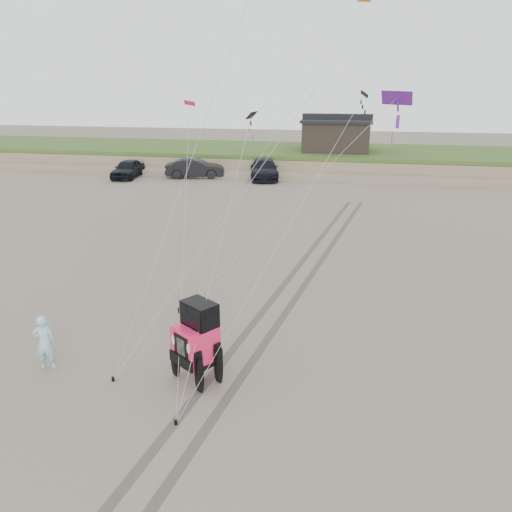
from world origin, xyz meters
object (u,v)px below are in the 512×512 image
object	(u,v)px
truck_b	(195,168)
truck_a	(128,169)
jeep	(196,350)
truck_c	(264,169)
cabin	(337,134)
man	(45,342)

from	to	relation	value
truck_b	truck_a	bearing A→B (deg)	88.35
truck_a	jeep	xyz separation A→B (m)	(15.39, -28.66, 0.12)
truck_b	jeep	size ratio (longest dim) A/B	1.04
truck_c	jeep	size ratio (longest dim) A/B	1.17
jeep	truck_a	bearing A→B (deg)	152.49
cabin	man	bearing A→B (deg)	-99.34
truck_a	man	bearing A→B (deg)	-73.65
jeep	man	world-z (taller)	jeep
cabin	jeep	distance (m)	37.14
jeep	man	bearing A→B (deg)	-141.86
man	cabin	bearing A→B (deg)	-117.17
man	truck_a	bearing A→B (deg)	-86.86
truck_a	cabin	bearing A→B (deg)	21.28
man	jeep	bearing A→B (deg)	166.06
truck_b	man	xyz separation A→B (m)	(5.46, -30.18, -0.00)
truck_c	truck_b	bearing A→B (deg)	174.50
truck_b	truck_c	size ratio (longest dim) A/B	0.89
cabin	man	xyz separation A→B (m)	(-6.14, -37.31, -2.42)
truck_a	jeep	world-z (taller)	jeep
cabin	truck_b	size ratio (longest dim) A/B	1.28
truck_a	jeep	size ratio (longest dim) A/B	0.95
cabin	truck_c	distance (m)	8.92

